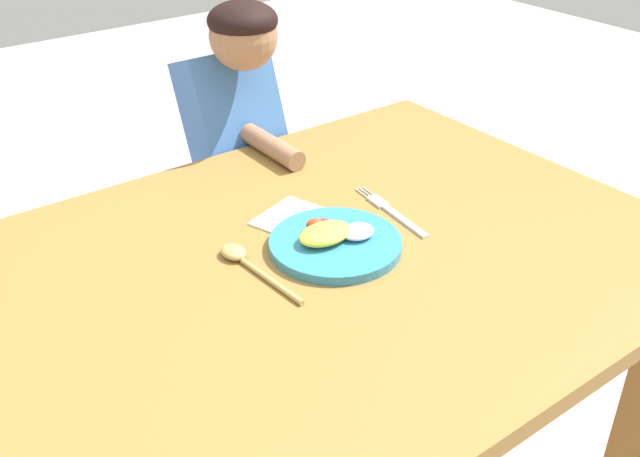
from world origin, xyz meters
TOP-DOWN VIEW (x-y plane):
  - dining_table at (0.00, 0.00)m, footprint 1.27×0.98m
  - plate at (0.01, 0.01)m, footprint 0.24×0.24m
  - fork at (0.18, 0.04)m, footprint 0.04×0.23m
  - spoon at (-0.15, 0.06)m, footprint 0.05×0.22m
  - person at (0.14, 0.59)m, footprint 0.22×0.39m
  - napkin at (0.01, 0.13)m, footprint 0.18×0.18m

SIDE VIEW (x-z plane):
  - person at x=0.14m, z-range 0.03..1.05m
  - dining_table at x=0.00m, z-range 0.24..0.92m
  - napkin at x=0.01m, z-range 0.68..0.69m
  - fork at x=0.18m, z-range 0.68..0.69m
  - spoon at x=-0.15m, z-range 0.68..0.70m
  - plate at x=0.01m, z-range 0.67..0.72m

